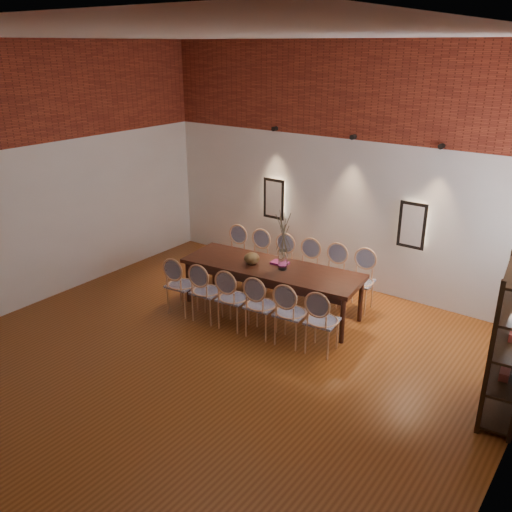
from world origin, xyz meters
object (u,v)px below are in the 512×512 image
Objects in this scene: chair_far_e at (332,276)px; chair_near_e at (291,313)px; chair_near_a at (182,285)px; chair_near_d at (261,305)px; dining_table at (271,289)px; chair_far_c at (280,265)px; vase at (283,260)px; bowl at (252,258)px; chair_far_a at (233,255)px; book at (280,263)px; chair_near_b at (207,291)px; chair_near_f at (322,321)px; chair_far_d at (305,270)px; chair_far_b at (256,260)px; shelving_rack at (511,344)px; chair_near_c at (233,298)px; chair_far_f at (360,282)px.

chair_near_e is at bearing 90.00° from chair_far_e.
chair_near_a and chair_near_d have the same top height.
dining_table is 2.98× the size of chair_far_c.
vase reaches higher than bowl.
chair_near_a and chair_far_a have the same top height.
chair_far_a is 1.38m from book.
chair_near_d is at bearing -0.00° from chair_near_b.
chair_near_e is 0.47m from chair_near_f.
chair_near_b is at bearing 57.40° from chair_far_d.
dining_table is 2.98× the size of chair_near_f.
chair_far_b is 4.50m from shelving_rack.
chair_near_e is at bearing 0.00° from chair_near_c.
shelving_rack reaches higher than chair_near_c.
chair_far_e is at bearing 46.19° from chair_near_b.
vase is (-1.05, 0.62, 0.43)m from chair_near_f.
chair_near_f is 1.46m from book.
chair_far_c is 0.70m from book.
vase reaches higher than chair_near_c.
dining_table is at bearing 147.98° from chair_far_a.
chair_near_c is at bearing 90.00° from chair_far_c.
book is (-0.57, -0.64, 0.30)m from chair_far_e.
chair_far_e is 3.25m from shelving_rack.
book is (1.28, -0.42, 0.30)m from chair_far_a.
bowl is at bearing 83.62° from chair_far_c.
chair_near_c is at bearing 180.00° from chair_near_f.
chair_near_a is 1.15m from bowl.
chair_far_d is (-0.17, 1.45, 0.00)m from chair_near_d.
chair_far_f is at bearing 90.00° from chair_near_f.
vase reaches higher than chair_far_d.
chair_near_a is 1.55m from book.
chair_near_a is 1.73m from chair_far_c.
chair_near_e and chair_near_f have the same top height.
dining_table is at bearing 107.73° from chair_far_c.
chair_near_b and chair_far_a have the same top height.
chair_near_c is 1.00× the size of chair_far_a.
chair_near_f is at bearing -30.33° from vase.
chair_near_d is at bearing 180.00° from chair_near_f.
bowl is (-1.39, -0.94, 0.37)m from chair_far_f.
chair_near_d is at bearing -72.27° from dining_table.
bowl is at bearing 115.96° from chair_far_b.
vase is at bearing 140.73° from chair_far_b.
shelving_rack reaches higher than book.
chair_near_e is 3.92× the size of bowl.
chair_near_b is at bearing 46.19° from chair_far_e.
chair_far_b is at bearing 133.81° from chair_near_e.
dining_table is 10.78× the size of book.
chair_near_b is 1.00× the size of chair_near_d.
shelving_rack reaches higher than chair_far_b.
dining_table is 0.56m from vase.
chair_near_c is 0.93m from chair_near_e.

